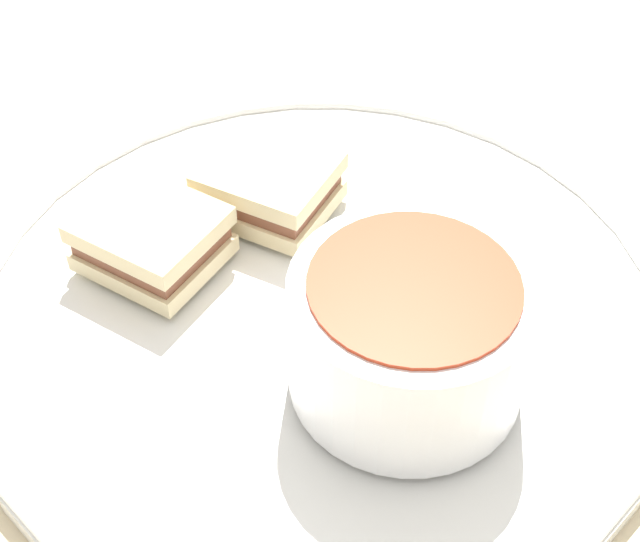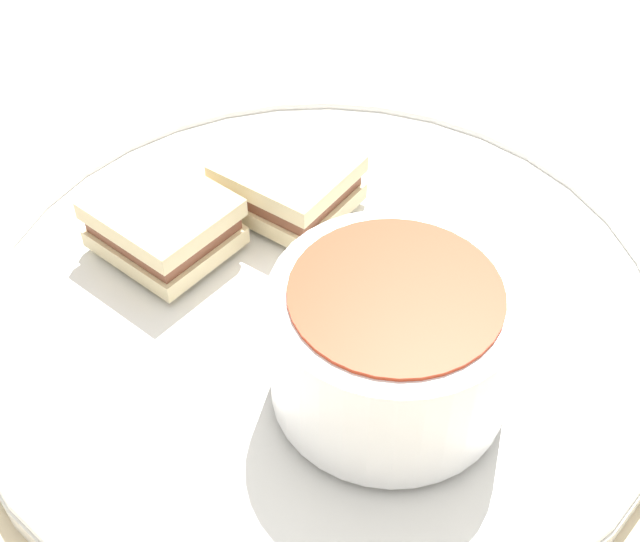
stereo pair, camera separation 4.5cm
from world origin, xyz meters
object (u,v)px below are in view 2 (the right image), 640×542
(spoon, at_px, (477,248))
(sandwich_half_far, at_px, (164,223))
(soup_bowl, at_px, (392,342))
(sandwich_half_near, at_px, (288,183))

(spoon, relative_size, sandwich_half_far, 1.30)
(sandwich_half_far, bearing_deg, spoon, -56.50)
(soup_bowl, height_order, sandwich_half_near, soup_bowl)
(soup_bowl, relative_size, sandwich_half_near, 1.60)
(sandwich_half_near, distance_m, sandwich_half_far, 0.08)
(sandwich_half_near, relative_size, sandwich_half_far, 0.95)
(soup_bowl, bearing_deg, spoon, 5.92)
(sandwich_half_far, bearing_deg, soup_bowl, -94.48)
(spoon, relative_size, sandwich_half_near, 1.37)
(sandwich_half_near, bearing_deg, spoon, -75.89)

